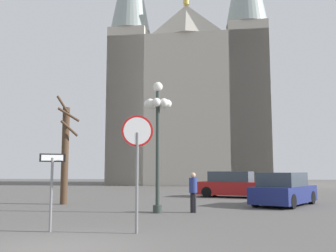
# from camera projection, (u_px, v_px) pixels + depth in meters

# --- Properties ---
(ground_plane) EXTENTS (120.00, 120.00, 0.00)m
(ground_plane) POSITION_uv_depth(u_px,v_px,m) (55.00, 249.00, 7.99)
(ground_plane) COLOR #514F4C
(cathedral) EXTENTS (18.09, 13.84, 30.77)m
(cathedral) POSITION_uv_depth(u_px,v_px,m) (190.00, 100.00, 45.48)
(cathedral) COLOR #BCB5A5
(cathedral) RESTS_ON ground
(stop_sign) EXTENTS (0.83, 0.25, 3.14)m
(stop_sign) POSITION_uv_depth(u_px,v_px,m) (137.00, 149.00, 10.18)
(stop_sign) COLOR slate
(stop_sign) RESTS_ON ground
(one_way_arrow_sign) EXTENTS (0.64, 0.32, 2.11)m
(one_way_arrow_sign) POSITION_uv_depth(u_px,v_px,m) (52.00, 181.00, 10.32)
(one_way_arrow_sign) COLOR slate
(one_way_arrow_sign) RESTS_ON ground
(street_lamp) EXTENTS (1.12, 1.12, 5.20)m
(street_lamp) POSITION_uv_depth(u_px,v_px,m) (158.00, 119.00, 15.11)
(street_lamp) COLOR #2D3833
(street_lamp) RESTS_ON ground
(bare_tree) EXTENTS (1.21, 0.96, 5.35)m
(bare_tree) POSITION_uv_depth(u_px,v_px,m) (65.00, 152.00, 18.68)
(bare_tree) COLOR #473323
(bare_tree) RESTS_ON ground
(parked_car_near_red) EXTENTS (4.84, 3.15, 1.57)m
(parked_car_near_red) POSITION_uv_depth(u_px,v_px,m) (234.00, 185.00, 23.31)
(parked_car_near_red) COLOR maroon
(parked_car_near_red) RESTS_ON ground
(parked_car_far_navy) EXTENTS (3.75, 4.65, 1.54)m
(parked_car_far_navy) POSITION_uv_depth(u_px,v_px,m) (284.00, 190.00, 17.82)
(parked_car_far_navy) COLOR navy
(parked_car_far_navy) RESTS_ON ground
(pedestrian_walking) EXTENTS (0.32, 0.32, 1.56)m
(pedestrian_walking) POSITION_uv_depth(u_px,v_px,m) (193.00, 188.00, 14.90)
(pedestrian_walking) COLOR black
(pedestrian_walking) RESTS_ON ground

